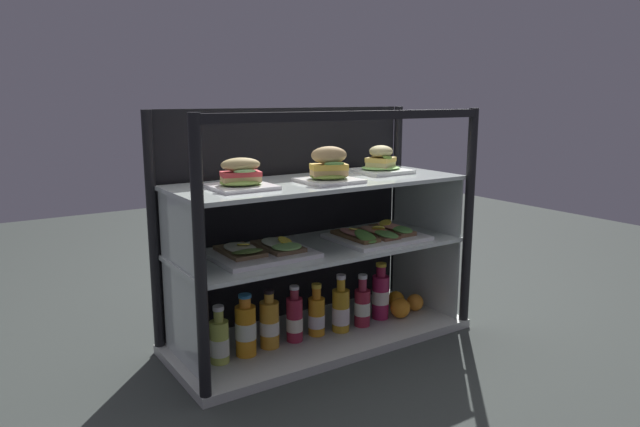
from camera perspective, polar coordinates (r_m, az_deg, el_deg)
ground_plane at (r=2.25m, az=0.00°, el=-12.55°), size 6.00×6.00×0.02m
case_base_deck at (r=2.24m, az=0.00°, el=-11.94°), size 1.13×0.46×0.03m
case_frame at (r=2.20m, az=-1.62°, el=0.04°), size 1.13×0.46×0.86m
riser_lower_tier at (r=2.18m, az=0.00°, el=-7.67°), size 1.06×0.39×0.32m
shelf_lower_glass at (r=2.13m, az=0.00°, el=-3.40°), size 1.08×0.41×0.01m
riser_upper_tier at (r=2.10m, az=0.00°, el=-0.19°), size 1.06×0.39×0.23m
shelf_upper_glass at (r=2.08m, az=0.00°, el=3.10°), size 1.08×0.41×0.01m
plated_roll_sandwich_right_of_center at (r=1.90m, az=-7.81°, el=3.54°), size 0.20×0.20×0.10m
plated_roll_sandwich_center at (r=2.03m, az=0.99°, el=4.45°), size 0.19×0.19×0.13m
plated_roll_sandwich_far_left at (r=2.29m, az=6.02°, el=4.96°), size 0.20×0.20×0.11m
open_sandwich_tray_mid_right at (r=2.00m, az=-5.81°, el=-3.66°), size 0.34×0.28×0.06m
open_sandwich_tray_right_of_center at (r=2.24m, az=5.63°, el=-2.05°), size 0.34×0.28×0.06m
juice_bottle_near_post at (r=2.00m, az=-9.89°, el=-12.30°), size 0.06×0.06×0.20m
juice_bottle_back_center at (r=2.03m, az=-7.34°, el=-11.22°), size 0.07×0.07×0.22m
juice_bottle_front_left_end at (r=2.09m, az=-5.01°, el=-10.77°), size 0.07×0.07×0.21m
juice_bottle_front_right_end at (r=2.13m, az=-2.53°, el=-10.35°), size 0.06×0.06×0.21m
juice_bottle_front_middle at (r=2.18m, az=-0.35°, el=-10.02°), size 0.06×0.06×0.20m
juice_bottle_tucked_behind at (r=2.21m, az=2.07°, el=-9.50°), size 0.07×0.07×0.22m
juice_bottle_back_left at (r=2.27m, az=4.19°, el=-9.07°), size 0.06×0.06×0.21m
juice_bottle_back_right at (r=2.34m, az=5.99°, el=-8.01°), size 0.07×0.07×0.23m
orange_fruit_beside_bottles at (r=2.37m, az=7.92°, el=-9.21°), size 0.08×0.08×0.08m
orange_fruit_near_left_post at (r=2.48m, az=7.50°, el=-8.42°), size 0.07×0.07×0.07m
orange_fruit_rolled_forward at (r=2.46m, az=9.36°, el=-8.64°), size 0.07×0.07×0.07m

